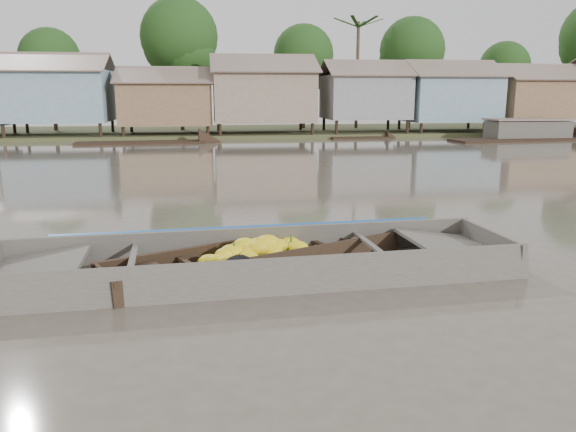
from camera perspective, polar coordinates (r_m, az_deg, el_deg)
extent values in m
plane|color=#524B3F|center=(9.17, -0.11, -6.42)|extent=(120.00, 120.00, 0.00)
cube|color=#384723|center=(41.71, -6.46, 8.37)|extent=(120.00, 12.00, 0.50)
cube|color=#728E9E|center=(39.21, -22.23, 11.22)|extent=(6.20, 5.20, 3.20)
cube|color=brown|center=(37.89, -23.01, 14.26)|extent=(6.60, 3.02, 1.28)
cube|color=brown|center=(40.61, -21.99, 14.16)|extent=(6.60, 3.02, 1.28)
cube|color=brown|center=(38.19, -12.20, 11.09)|extent=(5.80, 4.60, 2.70)
cube|color=brown|center=(36.95, -12.46, 13.84)|extent=(6.20, 2.67, 1.14)
cube|color=brown|center=(39.43, -12.20, 13.75)|extent=(6.20, 2.67, 1.14)
cube|color=#806B58|center=(38.27, -2.57, 12.03)|extent=(6.50, 5.30, 3.30)
cube|color=brown|center=(36.89, -2.38, 15.28)|extent=(6.90, 3.08, 1.31)
cube|color=brown|center=(39.73, -2.81, 15.08)|extent=(6.90, 3.08, 1.31)
cube|color=gray|center=(39.57, 7.80, 11.88)|extent=(5.40, 4.70, 2.90)
cube|color=brown|center=(38.37, 8.41, 14.68)|extent=(5.80, 2.73, 1.17)
cube|color=brown|center=(40.81, 7.38, 14.58)|extent=(5.80, 2.73, 1.17)
cube|color=#728E9E|center=(41.59, 15.93, 11.41)|extent=(6.00, 5.00, 3.10)
cube|color=brown|center=(40.39, 16.90, 14.18)|extent=(6.40, 2.90, 1.24)
cube|color=brown|center=(42.86, 15.35, 14.14)|extent=(6.40, 2.90, 1.24)
cube|color=brown|center=(44.60, 23.73, 10.83)|extent=(5.70, 4.90, 2.80)
cube|color=brown|center=(43.49, 24.87, 13.16)|extent=(6.10, 2.85, 1.21)
cube|color=brown|center=(45.75, 23.06, 13.23)|extent=(6.10, 2.85, 1.21)
cylinder|color=#473323|center=(43.94, -22.72, 10.90)|extent=(0.28, 0.28, 4.90)
sphere|color=#123B15|center=(44.00, -23.04, 14.54)|extent=(4.20, 4.20, 4.20)
cylinder|color=#473323|center=(41.63, -10.80, 12.56)|extent=(0.28, 0.28, 6.30)
sphere|color=#123B15|center=(41.80, -11.01, 17.50)|extent=(5.40, 5.40, 5.40)
cylinder|color=#473323|center=(43.20, 1.57, 12.07)|extent=(0.28, 0.28, 5.25)
sphere|color=#123B15|center=(43.27, 1.59, 16.04)|extent=(4.50, 4.50, 4.50)
cylinder|color=#473323|center=(44.28, 12.29, 12.03)|extent=(0.28, 0.28, 5.60)
sphere|color=#123B15|center=(44.38, 12.49, 16.16)|extent=(4.80, 4.80, 4.80)
cylinder|color=#473323|center=(48.50, 20.91, 10.90)|extent=(0.28, 0.28, 4.55)
sphere|color=#123B15|center=(48.53, 21.15, 13.96)|extent=(3.90, 3.90, 3.90)
cylinder|color=#473323|center=(43.57, 7.04, 13.79)|extent=(0.24, 0.24, 8.00)
cube|color=black|center=(9.86, -2.95, -5.56)|extent=(5.22, 3.13, 0.08)
cube|color=black|center=(10.28, -4.57, -3.60)|extent=(4.96, 2.40, 0.50)
cube|color=black|center=(9.33, -1.19, -5.26)|extent=(4.96, 2.40, 0.50)
cube|color=black|center=(11.29, 8.72, -2.23)|extent=(0.55, 1.09, 0.47)
cube|color=black|center=(10.99, 6.94, -2.27)|extent=(1.26, 1.30, 0.19)
cube|color=black|center=(8.85, -18.04, -6.89)|extent=(0.55, 1.09, 0.47)
cube|color=black|center=(8.95, -15.22, -6.09)|extent=(1.26, 1.30, 0.19)
cube|color=black|center=(9.24, -9.80, -4.99)|extent=(0.56, 1.06, 0.05)
cube|color=black|center=(10.43, 3.05, -2.77)|extent=(0.56, 1.06, 0.05)
ellipsoid|color=#F6F31B|center=(9.86, -5.15, -3.29)|extent=(0.41, 0.36, 0.21)
ellipsoid|color=#F6F31B|center=(9.84, -4.31, -3.34)|extent=(0.46, 0.40, 0.24)
ellipsoid|color=#F6F31B|center=(9.56, -1.54, -4.44)|extent=(0.42, 0.37, 0.21)
ellipsoid|color=#F6F31B|center=(9.69, -1.59, -3.59)|extent=(0.45, 0.39, 0.23)
ellipsoid|color=#F6F31B|center=(9.89, -4.39, -3.46)|extent=(0.42, 0.37, 0.22)
ellipsoid|color=#F6F31B|center=(9.99, 2.52, -3.84)|extent=(0.43, 0.38, 0.22)
ellipsoid|color=#F6F31B|center=(9.69, -2.34, -3.34)|extent=(0.46, 0.40, 0.24)
ellipsoid|color=#F6F31B|center=(9.50, -7.97, -4.59)|extent=(0.47, 0.41, 0.24)
ellipsoid|color=#F6F31B|center=(10.30, -0.76, -3.14)|extent=(0.45, 0.39, 0.23)
ellipsoid|color=#F6F31B|center=(9.30, -6.20, -4.82)|extent=(0.52, 0.45, 0.27)
ellipsoid|color=#F6F31B|center=(9.27, -5.52, -5.21)|extent=(0.50, 0.44, 0.26)
ellipsoid|color=#F6F31B|center=(10.32, 0.15, -2.86)|extent=(0.51, 0.44, 0.26)
ellipsoid|color=#F6F31B|center=(10.02, 0.98, -3.24)|extent=(0.48, 0.42, 0.24)
ellipsoid|color=#F6F31B|center=(9.57, -5.69, -3.65)|extent=(0.52, 0.45, 0.27)
ellipsoid|color=#F6F31B|center=(9.24, -5.77, -5.17)|extent=(0.51, 0.45, 0.26)
ellipsoid|color=#F6F31B|center=(10.21, -2.61, -3.20)|extent=(0.43, 0.38, 0.22)
ellipsoid|color=#F6F31B|center=(9.16, -6.54, -5.73)|extent=(0.41, 0.36, 0.21)
ellipsoid|color=#F6F31B|center=(9.38, -7.12, -4.64)|extent=(0.52, 0.45, 0.27)
ellipsoid|color=#F6F31B|center=(9.33, -5.68, -4.72)|extent=(0.46, 0.40, 0.24)
ellipsoid|color=#F6F31B|center=(9.75, -4.45, -3.41)|extent=(0.46, 0.40, 0.23)
ellipsoid|color=#F6F31B|center=(9.38, -3.99, -4.20)|extent=(0.40, 0.35, 0.20)
ellipsoid|color=#F6F31B|center=(9.77, -2.11, -2.71)|extent=(0.53, 0.46, 0.27)
ellipsoid|color=#F6F31B|center=(9.36, -7.53, -5.21)|extent=(0.40, 0.35, 0.21)
ellipsoid|color=#F6F31B|center=(9.52, -6.35, -3.88)|extent=(0.44, 0.39, 0.23)
ellipsoid|color=#F6F31B|center=(9.58, -3.83, -3.54)|extent=(0.48, 0.42, 0.25)
ellipsoid|color=#F6F31B|center=(9.56, -3.01, -3.25)|extent=(0.49, 0.43, 0.25)
ellipsoid|color=#F6F31B|center=(9.81, -3.08, -2.77)|extent=(0.40, 0.35, 0.20)
ellipsoid|color=#F6F31B|center=(9.64, -4.42, -2.95)|extent=(0.49, 0.43, 0.25)
ellipsoid|color=#F6F31B|center=(10.16, -2.70, -3.22)|extent=(0.45, 0.39, 0.23)
ellipsoid|color=#F6F31B|center=(9.82, -3.58, -3.19)|extent=(0.49, 0.43, 0.25)
ellipsoid|color=#F6F31B|center=(9.87, -1.09, -3.01)|extent=(0.47, 0.42, 0.24)
cylinder|color=#3F6626|center=(9.50, -5.49, -3.24)|extent=(0.04, 0.04, 0.17)
cylinder|color=#3F6626|center=(9.81, -2.01, -2.67)|extent=(0.04, 0.04, 0.17)
cylinder|color=#3F6626|center=(10.06, 0.33, -2.29)|extent=(0.04, 0.04, 0.17)
torus|color=black|center=(10.52, -2.93, -3.10)|extent=(0.75, 0.47, 0.75)
torus|color=black|center=(8.90, -5.15, -6.07)|extent=(0.70, 0.45, 0.69)
cube|color=#48433D|center=(9.46, -3.06, -6.36)|extent=(8.51, 2.29, 0.08)
cube|color=#48433D|center=(10.34, -3.91, -2.95)|extent=(8.60, 0.67, 0.69)
cube|color=#48433D|center=(8.39, -2.05, -6.64)|extent=(8.60, 0.67, 0.69)
cube|color=#48433D|center=(10.77, 19.70, -3.04)|extent=(0.18, 2.10, 0.65)
cube|color=#48433D|center=(10.40, 16.26, -2.88)|extent=(1.56, 1.89, 0.26)
cube|color=#48433D|center=(9.51, -24.37, -4.94)|extent=(1.56, 1.89, 0.26)
cube|color=#48433D|center=(9.27, -15.54, -4.36)|extent=(0.22, 2.02, 0.05)
cube|color=#48433D|center=(9.80, 8.65, -3.11)|extent=(0.22, 2.02, 0.05)
cube|color=#665E54|center=(9.44, -3.06, -6.03)|extent=(6.49, 2.01, 0.02)
cube|color=#104CA0|center=(10.34, -3.98, -1.45)|extent=(6.95, 0.50, 0.17)
torus|color=olive|center=(9.72, 11.18, -5.53)|extent=(0.48, 0.48, 0.07)
torus|color=olive|center=(9.70, 11.19, -5.27)|extent=(0.39, 0.39, 0.07)
cube|color=black|center=(38.10, 22.91, 7.00)|extent=(9.73, 3.15, 0.35)
cube|color=black|center=(36.97, 7.33, 7.74)|extent=(3.85, 0.96, 0.35)
cube|color=black|center=(34.14, -14.74, 7.04)|extent=(7.40, 1.99, 0.35)
cube|color=black|center=(39.27, 23.15, 8.00)|extent=(5.00, 2.00, 1.20)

